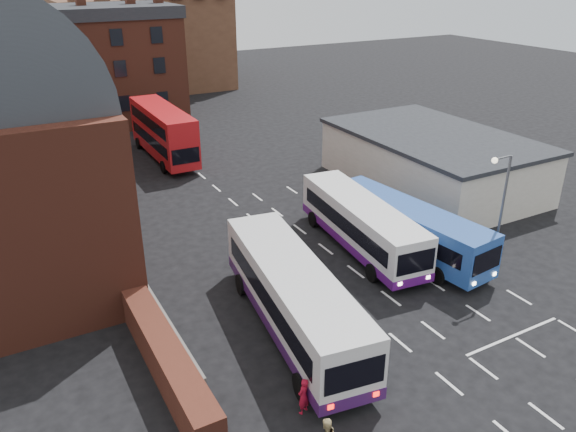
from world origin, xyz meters
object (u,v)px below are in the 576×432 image
bus_blue (408,226)px  pedestrian_red (303,396)px  bus_red_double (163,132)px  street_lamp (500,205)px  bus_white_inbound (361,222)px  bus_white_outbound (294,294)px

bus_blue → pedestrian_red: size_ratio=7.13×
bus_red_double → street_lamp: (9.56, -29.01, 1.86)m
bus_blue → bus_red_double: (-7.21, 24.61, 0.65)m
bus_red_double → bus_white_inbound: bearing=102.5°
bus_red_double → street_lamp: bearing=108.2°
street_lamp → pedestrian_red: street_lamp is taller
pedestrian_red → bus_blue: bearing=-169.5°
bus_blue → bus_red_double: bus_red_double is taller
street_lamp → pedestrian_red: size_ratio=4.46×
bus_white_outbound → pedestrian_red: size_ratio=7.96×
bus_white_outbound → bus_white_inbound: (7.73, 5.32, -0.17)m
bus_white_inbound → bus_red_double: bus_red_double is taller
bus_white_outbound → pedestrian_red: 5.58m
bus_white_outbound → street_lamp: bearing=4.1°
bus_blue → street_lamp: size_ratio=1.60×
bus_white_outbound → street_lamp: (12.21, -0.83, 2.30)m
bus_white_outbound → bus_white_inbound: bus_white_outbound is taller
bus_white_inbound → pedestrian_red: 14.40m
bus_red_double → pedestrian_red: bus_red_double is taller
bus_white_inbound → bus_blue: size_ratio=1.02×
street_lamp → pedestrian_red: 15.51m
bus_white_inbound → bus_red_double: (-5.08, 22.86, 0.61)m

